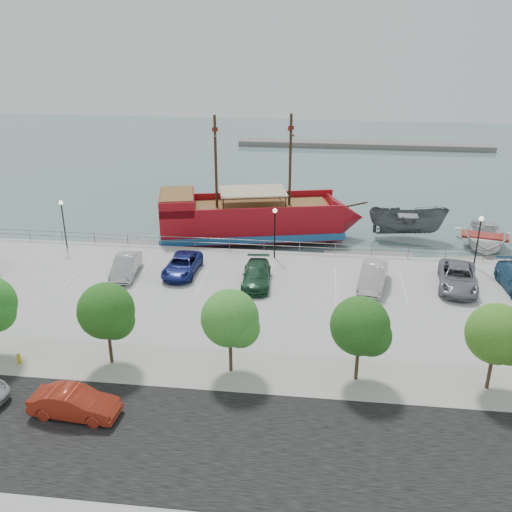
# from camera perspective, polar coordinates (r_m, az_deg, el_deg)

# --- Properties ---
(ground) EXTENTS (160.00, 160.00, 0.00)m
(ground) POSITION_cam_1_polar(r_m,az_deg,el_deg) (41.92, 1.04, -4.91)
(ground) COLOR #506968
(street) EXTENTS (100.00, 8.00, 0.04)m
(street) POSITION_cam_1_polar(r_m,az_deg,el_deg) (28.20, -2.45, -18.36)
(street) COLOR black
(street) RESTS_ON land_slab
(sidewalk) EXTENTS (100.00, 4.00, 0.05)m
(sidewalk) POSITION_cam_1_polar(r_m,az_deg,el_deg) (32.88, -0.77, -11.48)
(sidewalk) COLOR gray
(sidewalk) RESTS_ON land_slab
(seawall_railing) EXTENTS (50.00, 0.06, 1.00)m
(seawall_railing) POSITION_cam_1_polar(r_m,az_deg,el_deg) (48.32, 1.99, 1.01)
(seawall_railing) COLOR slate
(seawall_railing) RESTS_ON land_slab
(far_shore) EXTENTS (40.00, 3.00, 0.80)m
(far_shore) POSITION_cam_1_polar(r_m,az_deg,el_deg) (94.05, 10.74, 10.86)
(far_shore) COLOR slate
(far_shore) RESTS_ON ground
(pirate_ship) EXTENTS (19.69, 9.26, 12.20)m
(pirate_ship) POSITION_cam_1_polar(r_m,az_deg,el_deg) (53.05, 0.96, 3.67)
(pirate_ship) COLOR maroon
(pirate_ship) RESTS_ON ground
(patrol_boat) EXTENTS (7.36, 2.95, 2.82)m
(patrol_boat) POSITION_cam_1_polar(r_m,az_deg,el_deg) (55.58, 14.90, 3.10)
(patrol_boat) COLOR #4F5358
(patrol_boat) RESTS_ON ground
(speedboat) EXTENTS (6.76, 8.44, 1.56)m
(speedboat) POSITION_cam_1_polar(r_m,az_deg,el_deg) (55.76, 21.86, 1.55)
(speedboat) COLOR silver
(speedboat) RESTS_ON ground
(dock_west) EXTENTS (7.56, 3.35, 0.42)m
(dock_west) POSITION_cam_1_polar(r_m,az_deg,el_deg) (53.11, -13.46, 0.92)
(dock_west) COLOR gray
(dock_west) RESTS_ON ground
(dock_mid) EXTENTS (7.87, 2.86, 0.44)m
(dock_mid) POSITION_cam_1_polar(r_m,az_deg,el_deg) (50.16, 11.23, -0.20)
(dock_mid) COLOR slate
(dock_mid) RESTS_ON ground
(dock_east) EXTENTS (7.12, 2.99, 0.39)m
(dock_east) POSITION_cam_1_polar(r_m,az_deg,el_deg) (51.67, 20.95, -0.67)
(dock_east) COLOR gray
(dock_east) RESTS_ON ground
(street_sedan) EXTENTS (4.61, 1.90, 1.49)m
(street_sedan) POSITION_cam_1_polar(r_m,az_deg,el_deg) (30.75, -17.68, -13.85)
(street_sedan) COLOR #AB2C19
(street_sedan) RESTS_ON street
(fire_hydrant) EXTENTS (0.24, 0.24, 0.69)m
(fire_hydrant) POSITION_cam_1_polar(r_m,az_deg,el_deg) (36.02, -22.63, -9.44)
(fire_hydrant) COLOR gold
(fire_hydrant) RESTS_ON sidewalk
(lamp_post_left) EXTENTS (0.36, 0.36, 4.28)m
(lamp_post_left) POSITION_cam_1_polar(r_m,az_deg,el_deg) (50.93, -18.76, 3.84)
(lamp_post_left) COLOR black
(lamp_post_left) RESTS_ON land_slab
(lamp_post_mid) EXTENTS (0.36, 0.36, 4.28)m
(lamp_post_mid) POSITION_cam_1_polar(r_m,az_deg,el_deg) (46.25, 1.90, 3.18)
(lamp_post_mid) COLOR black
(lamp_post_mid) RESTS_ON land_slab
(lamp_post_right) EXTENTS (0.36, 0.36, 4.28)m
(lamp_post_right) POSITION_cam_1_polar(r_m,az_deg,el_deg) (47.73, 21.42, 2.19)
(lamp_post_right) COLOR black
(lamp_post_right) RESTS_ON land_slab
(tree_c) EXTENTS (3.30, 3.20, 5.00)m
(tree_c) POSITION_cam_1_polar(r_m,az_deg,el_deg) (32.93, -14.56, -5.55)
(tree_c) COLOR #473321
(tree_c) RESTS_ON sidewalk
(tree_d) EXTENTS (3.30, 3.20, 5.00)m
(tree_d) POSITION_cam_1_polar(r_m,az_deg,el_deg) (31.19, -2.38, -6.46)
(tree_d) COLOR #473321
(tree_d) RESTS_ON sidewalk
(tree_e) EXTENTS (3.30, 3.20, 5.00)m
(tree_e) POSITION_cam_1_polar(r_m,az_deg,el_deg) (30.96, 10.62, -7.12)
(tree_e) COLOR #473321
(tree_e) RESTS_ON sidewalk
(tree_f) EXTENTS (3.30, 3.20, 5.00)m
(tree_f) POSITION_cam_1_polar(r_m,az_deg,el_deg) (32.29, 23.20, -7.41)
(tree_f) COLOR #473321
(tree_f) RESTS_ON sidewalk
(parked_car_b) EXTENTS (2.03, 4.74, 1.52)m
(parked_car_b) POSITION_cam_1_polar(r_m,az_deg,el_deg) (45.02, -12.90, -0.97)
(parked_car_b) COLOR #A6A6A6
(parked_car_b) RESTS_ON land_slab
(parked_car_c) EXTENTS (2.50, 5.09, 1.39)m
(parked_car_c) POSITION_cam_1_polar(r_m,az_deg,el_deg) (44.55, -7.38, -0.92)
(parked_car_c) COLOR navy
(parked_car_c) RESTS_ON land_slab
(parked_car_d) EXTENTS (2.29, 5.13, 1.46)m
(parked_car_d) POSITION_cam_1_polar(r_m,az_deg,el_deg) (42.44, 0.04, -1.92)
(parked_car_d) COLOR #1D442C
(parked_car_d) RESTS_ON land_slab
(parked_car_f) EXTENTS (2.67, 5.31, 1.67)m
(parked_car_f) POSITION_cam_1_polar(r_m,az_deg,el_deg) (42.85, 11.62, -2.02)
(parked_car_f) COLOR beige
(parked_car_f) RESTS_ON land_slab
(parked_car_g) EXTENTS (3.52, 6.11, 1.60)m
(parked_car_g) POSITION_cam_1_polar(r_m,az_deg,el_deg) (44.44, 19.53, -2.04)
(parked_car_g) COLOR slate
(parked_car_g) RESTS_ON land_slab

